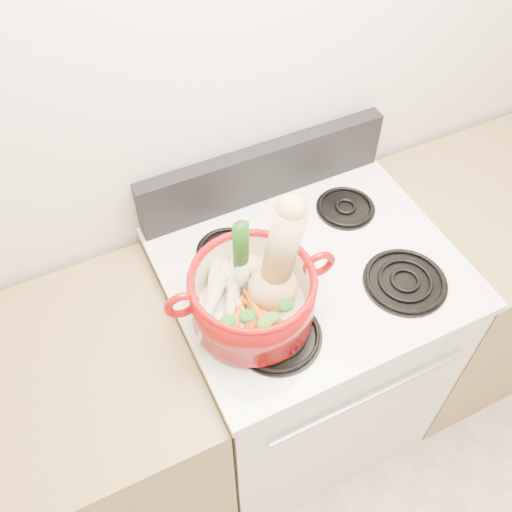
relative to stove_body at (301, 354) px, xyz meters
name	(u,v)px	position (x,y,z in m)	size (l,w,h in m)	color
wall_back	(256,86)	(0.00, 0.35, 0.84)	(3.50, 0.02, 2.60)	silver
stove_body	(301,354)	(0.00, 0.00, 0.00)	(0.76, 0.65, 0.92)	silver
cooktop	(312,268)	(0.00, 0.00, 0.47)	(0.78, 0.67, 0.03)	silver
control_backsplash	(264,172)	(0.00, 0.30, 0.58)	(0.76, 0.05, 0.18)	black
oven_handle	(371,397)	(0.00, -0.34, 0.32)	(0.02, 0.02, 0.60)	silver
burner_front_left	(277,335)	(-0.19, -0.16, 0.50)	(0.22, 0.22, 0.02)	black
burner_front_right	(405,281)	(0.19, -0.16, 0.50)	(0.22, 0.22, 0.02)	black
burner_back_left	(228,250)	(-0.19, 0.14, 0.50)	(0.17, 0.17, 0.02)	black
burner_back_right	(346,207)	(0.19, 0.14, 0.50)	(0.17, 0.17, 0.02)	black
dutch_oven	(252,297)	(-0.22, -0.08, 0.58)	(0.30, 0.30, 0.15)	maroon
pot_handle_left	(182,305)	(-0.39, -0.07, 0.63)	(0.08, 0.08, 0.02)	maroon
pot_handle_right	(319,264)	(-0.05, -0.10, 0.63)	(0.08, 0.08, 0.02)	maroon
squash	(274,261)	(-0.17, -0.09, 0.69)	(0.13, 0.13, 0.31)	#E2B973
leek	(241,258)	(-0.22, -0.03, 0.67)	(0.04, 0.04, 0.26)	silver
ginger	(250,265)	(-0.18, 0.02, 0.56)	(0.08, 0.06, 0.05)	tan
parsnip_0	(230,294)	(-0.26, -0.04, 0.56)	(0.04, 0.04, 0.20)	beige
parsnip_1	(231,307)	(-0.27, -0.08, 0.57)	(0.04, 0.04, 0.19)	beige
parsnip_2	(234,292)	(-0.25, -0.04, 0.57)	(0.04, 0.04, 0.19)	#F0E6C4
parsnip_3	(209,308)	(-0.33, -0.07, 0.58)	(0.04, 0.04, 0.19)	beige
parsnip_4	(212,286)	(-0.30, -0.01, 0.59)	(0.04, 0.04, 0.20)	beige
carrot_0	(254,321)	(-0.24, -0.13, 0.55)	(0.03, 0.03, 0.14)	#C25A09
carrot_1	(237,319)	(-0.27, -0.11, 0.56)	(0.03, 0.03, 0.14)	#C24E09
carrot_2	(258,311)	(-0.22, -0.11, 0.57)	(0.03, 0.03, 0.15)	#D6630A
carrot_3	(256,312)	(-0.23, -0.12, 0.57)	(0.03, 0.03, 0.13)	#C93B0A
carrot_4	(257,312)	(-0.23, -0.13, 0.58)	(0.03, 0.03, 0.14)	#C25E09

